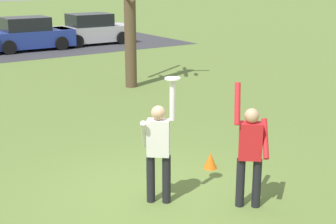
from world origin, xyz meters
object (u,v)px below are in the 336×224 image
at_px(person_defender, 250,149).
at_px(parked_car_blue, 29,35).
at_px(person_catcher, 158,146).
at_px(field_cone_orange, 210,160).
at_px(parked_car_silver, 92,30).
at_px(frisbee_disc, 173,78).

height_order(person_defender, parked_car_blue, person_defender).
bearing_deg(person_catcher, field_cone_orange, 62.64).
bearing_deg(parked_car_silver, frisbee_disc, -110.42).
relative_size(person_catcher, parked_car_silver, 0.50).
height_order(parked_car_blue, parked_car_silver, same).
distance_m(person_defender, frisbee_disc, 1.66).
bearing_deg(person_catcher, parked_car_silver, 107.93).
bearing_deg(parked_car_silver, parked_car_blue, -175.95).
relative_size(person_catcher, frisbee_disc, 8.57).
relative_size(parked_car_silver, field_cone_orange, 12.98).
distance_m(person_catcher, parked_car_silver, 19.14).
bearing_deg(parked_car_silver, person_defender, -107.01).
distance_m(person_defender, field_cone_orange, 1.88).
distance_m(person_catcher, parked_car_blue, 17.95).
height_order(person_catcher, frisbee_disc, frisbee_disc).
bearing_deg(field_cone_orange, person_catcher, -158.12).
relative_size(person_catcher, parked_car_blue, 0.50).
bearing_deg(parked_car_blue, frisbee_disc, -100.38).
distance_m(parked_car_silver, field_cone_orange, 17.96).
bearing_deg(parked_car_silver, field_cone_orange, -107.07).
xyz_separation_m(person_catcher, frisbee_disc, (0.17, -0.15, 1.11)).
distance_m(person_catcher, frisbee_disc, 1.13).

